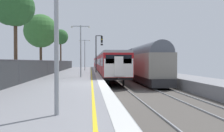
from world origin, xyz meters
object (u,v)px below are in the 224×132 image
object	(u,v)px
platform_lamp_near	(56,10)
platform_lamp_far	(85,52)
background_tree_centre	(41,32)
commuter_train_at_platform	(103,63)
freight_train_adjacent_track	(128,62)
background_tree_left	(60,38)
background_tree_right	(14,9)
platform_lamp_mid	(81,46)
signal_gantry	(98,49)

from	to	relation	value
platform_lamp_near	platform_lamp_far	bearing A→B (deg)	90.00
platform_lamp_near	background_tree_centre	xyz separation A→B (m)	(-4.63, 21.66, 1.84)
platform_lamp_near	commuter_train_at_platform	bearing A→B (deg)	85.50
platform_lamp_far	background_tree_centre	distance (m)	16.18
commuter_train_at_platform	freight_train_adjacent_track	distance (m)	10.57
freight_train_adjacent_track	background_tree_left	bearing A→B (deg)	140.10
platform_lamp_near	background_tree_right	size ratio (longest dim) A/B	0.70
commuter_train_at_platform	platform_lamp_far	distance (m)	9.21
freight_train_adjacent_track	platform_lamp_mid	world-z (taller)	platform_lamp_mid
signal_gantry	platform_lamp_far	world-z (taller)	signal_gantry
freight_train_adjacent_track	platform_lamp_far	xyz separation A→B (m)	(-7.57, 1.52, 1.74)
platform_lamp_near	platform_lamp_far	world-z (taller)	platform_lamp_far
background_tree_right	signal_gantry	bearing A→B (deg)	65.49
freight_train_adjacent_track	platform_lamp_far	size ratio (longest dim) A/B	7.86
background_tree_left	background_tree_centre	distance (m)	24.85
commuter_train_at_platform	platform_lamp_far	bearing A→B (deg)	-113.39
commuter_train_at_platform	signal_gantry	world-z (taller)	signal_gantry
background_tree_right	freight_train_adjacent_track	bearing A→B (deg)	60.12
platform_lamp_mid	commuter_train_at_platform	bearing A→B (deg)	82.41
freight_train_adjacent_track	platform_lamp_near	world-z (taller)	platform_lamp_near
signal_gantry	platform_lamp_near	bearing A→B (deg)	-94.07
platform_lamp_mid	background_tree_left	xyz separation A→B (m)	(-5.47, 27.91, 3.50)
commuter_train_at_platform	background_tree_centre	world-z (taller)	background_tree_centre
commuter_train_at_platform	freight_train_adjacent_track	size ratio (longest dim) A/B	1.43
signal_gantry	platform_lamp_near	xyz separation A→B (m)	(-2.08, -29.27, -0.23)
platform_lamp_near	platform_lamp_mid	bearing A→B (deg)	90.00
platform_lamp_far	platform_lamp_mid	bearing A→B (deg)	-90.00
commuter_train_at_platform	background_tree_right	world-z (taller)	background_tree_right
platform_lamp_mid	platform_lamp_far	bearing A→B (deg)	90.00
freight_train_adjacent_track	signal_gantry	distance (m)	8.55
platform_lamp_far	background_tree_left	distance (m)	11.39
freight_train_adjacent_track	background_tree_centre	xyz separation A→B (m)	(-12.21, -13.88, 3.52)
commuter_train_at_platform	platform_lamp_near	xyz separation A→B (m)	(-3.57, -45.32, 1.89)
platform_lamp_mid	freight_train_adjacent_track	bearing A→B (deg)	65.99
signal_gantry	background_tree_left	size ratio (longest dim) A/B	0.65
freight_train_adjacent_track	platform_lamp_near	xyz separation A→B (m)	(-7.57, -35.54, 1.67)
background_tree_centre	background_tree_right	distance (m)	8.41
signal_gantry	background_tree_right	size ratio (longest dim) A/B	0.72
freight_train_adjacent_track	platform_lamp_far	distance (m)	7.92
background_tree_centre	platform_lamp_near	bearing A→B (deg)	-77.92
signal_gantry	background_tree_left	bearing A→B (deg)	113.72
freight_train_adjacent_track	platform_lamp_near	bearing A→B (deg)	-102.03
freight_train_adjacent_track	platform_lamp_mid	bearing A→B (deg)	-114.01
platform_lamp_near	platform_lamp_far	size ratio (longest dim) A/B	0.98
signal_gantry	background_tree_centre	xyz separation A→B (m)	(-6.72, -7.60, 1.62)
commuter_train_at_platform	freight_train_adjacent_track	xyz separation A→B (m)	(4.00, -9.78, 0.22)
commuter_train_at_platform	platform_lamp_near	distance (m)	45.50
background_tree_left	background_tree_right	size ratio (longest dim) A/B	1.11
background_tree_centre	signal_gantry	bearing A→B (deg)	48.54
signal_gantry	platform_lamp_mid	distance (m)	10.94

